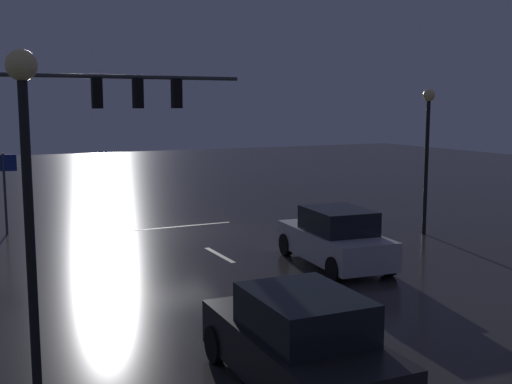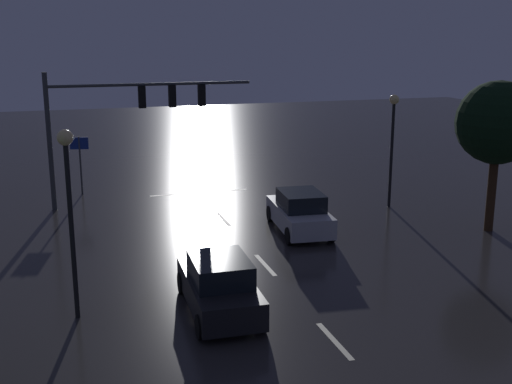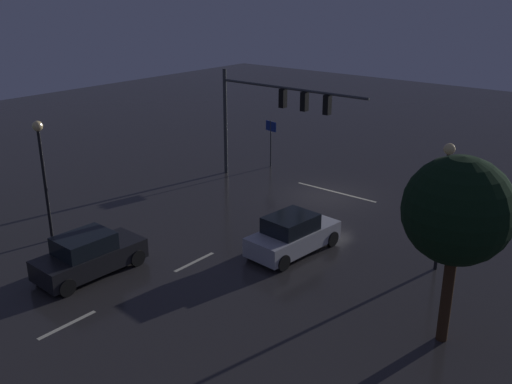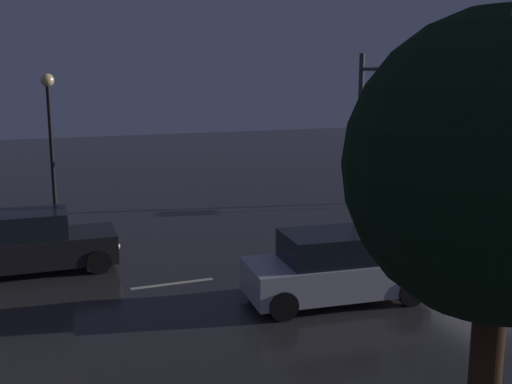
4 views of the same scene
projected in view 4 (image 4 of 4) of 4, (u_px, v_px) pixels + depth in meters
ground_plane at (477, 245)px, 19.57m from camera, size 80.00×80.00×0.00m
traffic_signal_assembly at (413, 100)px, 21.83m from camera, size 9.46×0.47×6.25m
lane_dash_far at (370, 259)px, 18.14m from camera, size 0.16×2.20×0.01m
lane_dash_mid at (173, 284)px, 15.99m from camera, size 0.16×2.20×0.01m
stop_bar at (501, 242)px, 19.92m from camera, size 5.00×0.16×0.01m
car_approaching at (333, 269)px, 14.71m from camera, size 2.24×4.49×1.70m
car_distant at (34, 243)px, 16.92m from camera, size 2.02×4.42×1.70m
street_lamp_right_kerb at (50, 124)px, 20.29m from camera, size 0.44×0.44×5.44m
route_sign at (432, 155)px, 25.24m from camera, size 0.89×0.24×2.94m
tree_left_near at (501, 169)px, 6.38m from camera, size 3.33×3.33×6.14m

